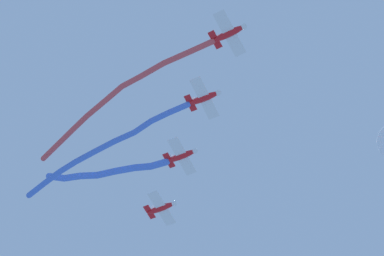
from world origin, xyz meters
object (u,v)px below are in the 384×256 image
at_px(airplane_lead, 229,33).
at_px(airplane_right_wing, 182,156).
at_px(airplane_left_wing, 204,98).
at_px(airplane_slot, 162,208).

bearing_deg(airplane_lead, airplane_right_wing, 135.38).
distance_m(airplane_lead, airplane_left_wing, 9.57).
distance_m(airplane_lead, airplane_slot, 28.69).
height_order(airplane_lead, airplane_left_wing, airplane_left_wing).
xyz_separation_m(airplane_right_wing, airplane_slot, (1.45, -9.45, 0.25)).
bearing_deg(airplane_left_wing, airplane_slot, 131.78).
bearing_deg(airplane_left_wing, airplane_right_wing, 131.78).
relative_size(airplane_lead, airplane_slot, 0.98).
bearing_deg(airplane_slot, airplane_right_wing, -47.49).
xyz_separation_m(airplane_left_wing, airplane_slot, (2.91, -18.90, 0.50)).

